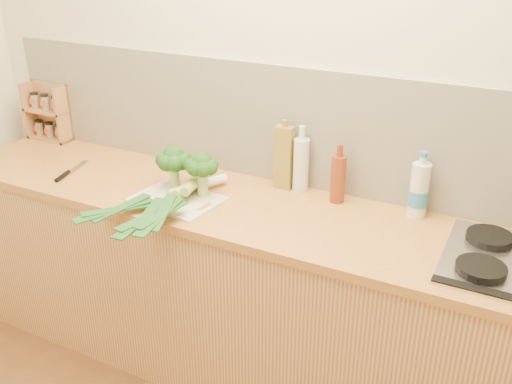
# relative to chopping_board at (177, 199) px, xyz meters

# --- Properties ---
(room_shell) EXTENTS (3.50, 3.50, 3.50)m
(room_shell) POSITION_rel_chopping_board_xyz_m (0.38, 0.39, 0.26)
(room_shell) COLOR beige
(room_shell) RESTS_ON ground
(counter) EXTENTS (3.20, 0.62, 0.90)m
(counter) POSITION_rel_chopping_board_xyz_m (0.38, 0.10, -0.46)
(counter) COLOR tan
(counter) RESTS_ON ground
(chopping_board) EXTENTS (0.40, 0.31, 0.01)m
(chopping_board) POSITION_rel_chopping_board_xyz_m (0.00, 0.00, 0.00)
(chopping_board) COLOR beige
(chopping_board) RESTS_ON counter
(broccoli_left) EXTENTS (0.16, 0.16, 0.20)m
(broccoli_left) POSITION_rel_chopping_board_xyz_m (-0.07, 0.09, 0.14)
(broccoli_left) COLOR #A5B469
(broccoli_left) RESTS_ON chopping_board
(broccoli_right) EXTENTS (0.15, 0.15, 0.20)m
(broccoli_right) POSITION_rel_chopping_board_xyz_m (0.08, 0.08, 0.14)
(broccoli_right) COLOR #A5B469
(broccoli_right) RESTS_ON chopping_board
(leek_front) EXTENTS (0.35, 0.67, 0.04)m
(leek_front) POSITION_rel_chopping_board_xyz_m (-0.02, -0.01, 0.03)
(leek_front) COLOR white
(leek_front) RESTS_ON chopping_board
(leek_mid) EXTENTS (0.11, 0.66, 0.04)m
(leek_mid) POSITION_rel_chopping_board_xyz_m (0.03, -0.05, 0.05)
(leek_mid) COLOR white
(leek_mid) RESTS_ON chopping_board
(leek_back) EXTENTS (0.15, 0.61, 0.04)m
(leek_back) POSITION_rel_chopping_board_xyz_m (0.07, -0.07, 0.06)
(leek_back) COLOR white
(leek_back) RESTS_ON chopping_board
(chefs_knife) EXTENTS (0.09, 0.28, 0.02)m
(chefs_knife) POSITION_rel_chopping_board_xyz_m (-0.63, -0.01, 0.00)
(chefs_knife) COLOR silver
(chefs_knife) RESTS_ON counter
(spice_rack) EXTENTS (0.26, 0.10, 0.31)m
(spice_rack) POSITION_rel_chopping_board_xyz_m (-1.07, 0.35, 0.13)
(spice_rack) COLOR #A47046
(spice_rack) RESTS_ON counter
(oil_tin) EXTENTS (0.08, 0.05, 0.32)m
(oil_tin) POSITION_rel_chopping_board_xyz_m (0.35, 0.33, 0.14)
(oil_tin) COLOR olive
(oil_tin) RESTS_ON counter
(glass_bottle) EXTENTS (0.07, 0.07, 0.30)m
(glass_bottle) POSITION_rel_chopping_board_xyz_m (0.43, 0.34, 0.12)
(glass_bottle) COLOR silver
(glass_bottle) RESTS_ON counter
(amber_bottle) EXTENTS (0.06, 0.06, 0.26)m
(amber_bottle) POSITION_rel_chopping_board_xyz_m (0.62, 0.31, 0.10)
(amber_bottle) COLOR maroon
(amber_bottle) RESTS_ON counter
(water_bottle) EXTENTS (0.08, 0.08, 0.26)m
(water_bottle) POSITION_rel_chopping_board_xyz_m (0.95, 0.33, 0.10)
(water_bottle) COLOR silver
(water_bottle) RESTS_ON counter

